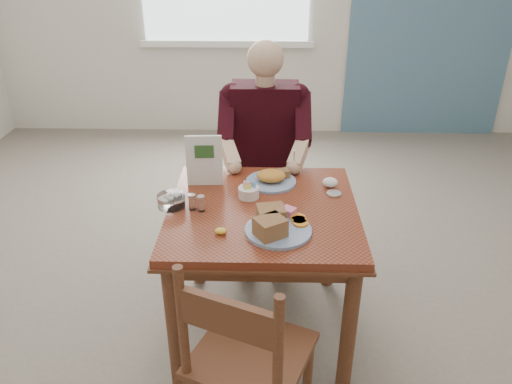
{
  "coord_description": "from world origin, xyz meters",
  "views": [
    {
      "loc": [
        0.02,
        -2.07,
        1.93
      ],
      "look_at": [
        -0.03,
        0.0,
        0.83
      ],
      "focal_mm": 35.0,
      "sensor_mm": 36.0,
      "label": 1
    }
  ],
  "objects_px": {
    "near_plate": "(275,224)",
    "diner": "(265,140)",
    "table": "(263,227)",
    "chair_far": "(264,183)",
    "far_plate": "(272,178)",
    "chair_near": "(246,361)"
  },
  "relations": [
    {
      "from": "near_plate",
      "to": "diner",
      "type": "bearing_deg",
      "value": 93.48
    },
    {
      "from": "table",
      "to": "chair_far",
      "type": "xyz_separation_m",
      "value": [
        0.0,
        0.8,
        -0.16
      ]
    },
    {
      "from": "diner",
      "to": "near_plate",
      "type": "bearing_deg",
      "value": -86.52
    },
    {
      "from": "near_plate",
      "to": "far_plate",
      "type": "bearing_deg",
      "value": 91.58
    },
    {
      "from": "diner",
      "to": "near_plate",
      "type": "height_order",
      "value": "diner"
    },
    {
      "from": "table",
      "to": "near_plate",
      "type": "height_order",
      "value": "near_plate"
    },
    {
      "from": "chair_near",
      "to": "table",
      "type": "bearing_deg",
      "value": 85.68
    },
    {
      "from": "diner",
      "to": "far_plate",
      "type": "bearing_deg",
      "value": -84.48
    },
    {
      "from": "table",
      "to": "diner",
      "type": "bearing_deg",
      "value": 90.0
    },
    {
      "from": "near_plate",
      "to": "far_plate",
      "type": "height_order",
      "value": "near_plate"
    },
    {
      "from": "chair_near",
      "to": "far_plate",
      "type": "xyz_separation_m",
      "value": [
        0.1,
        0.96,
        0.3
      ]
    },
    {
      "from": "chair_far",
      "to": "chair_near",
      "type": "bearing_deg",
      "value": -92.02
    },
    {
      "from": "chair_far",
      "to": "far_plate",
      "type": "height_order",
      "value": "chair_far"
    },
    {
      "from": "chair_near",
      "to": "diner",
      "type": "height_order",
      "value": "diner"
    },
    {
      "from": "chair_far",
      "to": "far_plate",
      "type": "distance_m",
      "value": 0.61
    },
    {
      "from": "chair_far",
      "to": "near_plate",
      "type": "height_order",
      "value": "chair_far"
    },
    {
      "from": "chair_far",
      "to": "chair_near",
      "type": "xyz_separation_m",
      "value": [
        -0.05,
        -1.5,
        0.0
      ]
    },
    {
      "from": "chair_near",
      "to": "far_plate",
      "type": "bearing_deg",
      "value": 84.31
    },
    {
      "from": "chair_near",
      "to": "diner",
      "type": "distance_m",
      "value": 1.45
    },
    {
      "from": "table",
      "to": "diner",
      "type": "height_order",
      "value": "diner"
    },
    {
      "from": "chair_far",
      "to": "diner",
      "type": "xyz_separation_m",
      "value": [
        0.0,
        -0.09,
        0.33
      ]
    },
    {
      "from": "diner",
      "to": "chair_far",
      "type": "bearing_deg",
      "value": 90.01
    }
  ]
}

